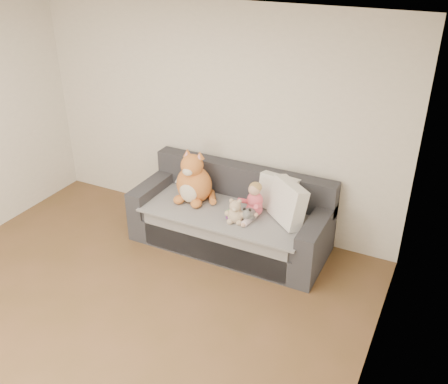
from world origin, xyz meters
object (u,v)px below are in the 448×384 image
object	(u,v)px
toddler	(253,202)
sippy_cup	(229,214)
teddy_bear	(235,213)
sofa	(231,219)
plush_cat	(193,182)

from	to	relation	value
toddler	sippy_cup	size ratio (longest dim) A/B	3.65
teddy_bear	sippy_cup	bearing A→B (deg)	140.46
sofa	plush_cat	distance (m)	0.61
sofa	toddler	bearing A→B (deg)	-14.11
teddy_bear	toddler	bearing A→B (deg)	45.57
toddler	plush_cat	size ratio (longest dim) A/B	0.63
toddler	plush_cat	world-z (taller)	plush_cat
sofa	sippy_cup	distance (m)	0.34
toddler	sippy_cup	world-z (taller)	toddler
toddler	sippy_cup	bearing A→B (deg)	-128.40
plush_cat	sippy_cup	distance (m)	0.59
sippy_cup	teddy_bear	bearing A→B (deg)	-23.47
plush_cat	toddler	bearing A→B (deg)	-3.51
teddy_bear	plush_cat	bearing A→B (deg)	143.76
teddy_bear	sippy_cup	xyz separation A→B (m)	(-0.10, 0.04, -0.05)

